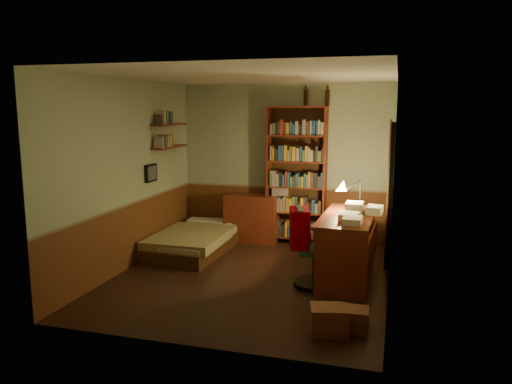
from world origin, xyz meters
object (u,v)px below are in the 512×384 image
(mini_stereo, at_px, (280,191))
(desk_lamp, at_px, (360,189))
(dresser, at_px, (252,218))
(desk, at_px, (347,247))
(office_chair, at_px, (315,250))
(bookshelf, at_px, (296,176))
(bed, at_px, (195,234))
(cardboard_box_a, at_px, (329,320))
(cardboard_box_b, at_px, (352,319))

(mini_stereo, relative_size, desk_lamp, 0.47)
(dresser, height_order, desk, desk)
(dresser, relative_size, desk_lamp, 1.54)
(dresser, xyz_separation_m, office_chair, (1.36, -1.87, 0.08))
(mini_stereo, xyz_separation_m, desk, (1.27, -1.56, -0.44))
(mini_stereo, xyz_separation_m, office_chair, (0.92, -1.99, -0.38))
(desk_lamp, bearing_deg, bookshelf, 136.05)
(dresser, bearing_deg, bed, -130.65)
(bed, bearing_deg, desk_lamp, -2.62)
(bookshelf, relative_size, desk, 1.43)
(mini_stereo, distance_m, desk, 2.05)
(desk, bearing_deg, bed, 167.24)
(desk, relative_size, desk_lamp, 2.75)
(bookshelf, height_order, office_chair, bookshelf)
(bed, distance_m, office_chair, 2.32)
(mini_stereo, relative_size, cardboard_box_a, 0.73)
(bookshelf, relative_size, desk_lamp, 3.93)
(mini_stereo, distance_m, bookshelf, 0.39)
(desk_lamp, bearing_deg, cardboard_box_b, -85.44)
(office_chair, xyz_separation_m, cardboard_box_b, (0.57, -1.14, -0.36))
(desk, bearing_deg, office_chair, -126.72)
(bed, distance_m, cardboard_box_b, 3.42)
(desk_lamp, height_order, cardboard_box_a, desk_lamp)
(desk, distance_m, cardboard_box_b, 1.62)
(bed, distance_m, cardboard_box_a, 3.36)
(mini_stereo, distance_m, office_chair, 2.23)
(bed, height_order, desk_lamp, desk_lamp)
(bed, bearing_deg, office_chair, -24.64)
(desk, height_order, cardboard_box_a, desk)
(desk_lamp, distance_m, office_chair, 1.15)
(desk, xyz_separation_m, office_chair, (-0.35, -0.43, 0.05))
(desk_lamp, xyz_separation_m, office_chair, (-0.47, -0.83, -0.65))
(bed, xyz_separation_m, office_chair, (2.05, -1.06, 0.20))
(mini_stereo, height_order, cardboard_box_b, mini_stereo)
(mini_stereo, xyz_separation_m, bookshelf, (0.29, -0.04, 0.26))
(mini_stereo, bearing_deg, cardboard_box_b, -79.67)
(cardboard_box_a, bearing_deg, desk, 90.07)
(cardboard_box_b, bearing_deg, cardboard_box_a, -146.72)
(office_chair, bearing_deg, dresser, 110.15)
(desk_lamp, xyz_separation_m, cardboard_box_a, (-0.12, -2.10, -0.98))
(desk_lamp, bearing_deg, bed, 176.33)
(bookshelf, distance_m, cardboard_box_b, 3.46)
(bed, height_order, cardboard_box_b, bed)
(bed, relative_size, mini_stereo, 6.83)
(cardboard_box_b, bearing_deg, dresser, 122.61)
(desk_lamp, height_order, office_chair, desk_lamp)
(cardboard_box_a, bearing_deg, desk_lamp, 86.78)
(bookshelf, height_order, cardboard_box_b, bookshelf)
(office_chair, distance_m, cardboard_box_a, 1.37)
(bookshelf, height_order, desk, bookshelf)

